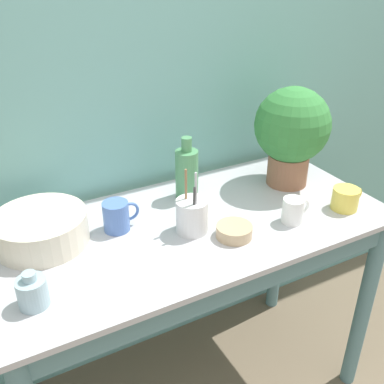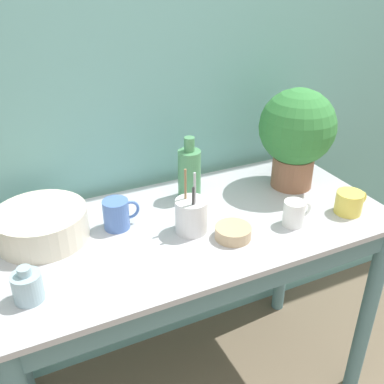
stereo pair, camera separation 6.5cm
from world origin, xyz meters
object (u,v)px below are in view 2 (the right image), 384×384
object	(u,v)px
bowl_wash_large	(42,225)
potted_plant	(297,132)
bowl_small_tan	(233,232)
bottle_tall	(189,173)
mug_blue	(117,214)
utensil_cup	(191,216)
mug_white	(294,213)
bottle_short	(28,286)
mug_yellow	(349,202)

from	to	relation	value
bowl_wash_large	potted_plant	bearing A→B (deg)	-2.53
bowl_small_tan	bottle_tall	bearing A→B (deg)	91.91
mug_blue	utensil_cup	bearing A→B (deg)	-30.50
mug_white	utensil_cup	bearing A→B (deg)	161.14
potted_plant	bottle_short	world-z (taller)	potted_plant
potted_plant	mug_white	size ratio (longest dim) A/B	3.63
mug_yellow	mug_blue	size ratio (longest dim) A/B	1.02
potted_plant	bottle_tall	world-z (taller)	potted_plant
bottle_short	mug_white	xyz separation A→B (m)	(0.85, 0.00, 0.00)
bottle_short	utensil_cup	size ratio (longest dim) A/B	0.47
mug_white	utensil_cup	size ratio (longest dim) A/B	0.48
potted_plant	bowl_small_tan	size ratio (longest dim) A/B	3.28
mug_white	bowl_wash_large	bearing A→B (deg)	160.23
bowl_small_tan	utensil_cup	distance (m)	0.14
mug_yellow	utensil_cup	size ratio (longest dim) A/B	0.57
bottle_tall	mug_yellow	world-z (taller)	bottle_tall
bottle_tall	mug_yellow	xyz separation A→B (m)	(0.45, -0.34, -0.06)
mug_white	mug_blue	xyz separation A→B (m)	(-0.54, 0.24, 0.01)
mug_blue	bowl_small_tan	bearing A→B (deg)	-34.76
utensil_cup	mug_yellow	bearing A→B (deg)	-13.43
mug_white	bowl_small_tan	bearing A→B (deg)	175.43
mug_yellow	bottle_tall	bearing A→B (deg)	142.98
bowl_wash_large	mug_white	size ratio (longest dim) A/B	2.75
mug_white	utensil_cup	world-z (taller)	utensil_cup
potted_plant	utensil_cup	size ratio (longest dim) A/B	1.73
mug_white	mug_blue	world-z (taller)	mug_blue
bowl_wash_large	mug_yellow	distance (m)	1.03
bowl_wash_large	utensil_cup	size ratio (longest dim) A/B	1.31
bottle_tall	utensil_cup	xyz separation A→B (m)	(-0.09, -0.21, -0.04)
bottle_tall	bowl_small_tan	bearing A→B (deg)	-88.09
potted_plant	mug_blue	world-z (taller)	potted_plant
mug_white	utensil_cup	xyz separation A→B (m)	(-0.33, 0.11, 0.01)
bowl_wash_large	utensil_cup	xyz separation A→B (m)	(0.44, -0.17, 0.01)
bottle_tall	mug_white	distance (m)	0.40
utensil_cup	potted_plant	bearing A→B (deg)	14.23
potted_plant	bowl_small_tan	world-z (taller)	potted_plant
potted_plant	mug_yellow	xyz separation A→B (m)	(0.06, -0.25, -0.18)
bottle_short	mug_white	distance (m)	0.85
mug_blue	utensil_cup	xyz separation A→B (m)	(0.21, -0.12, 0.01)
bottle_tall	bowl_wash_large	bearing A→B (deg)	-175.08
potted_plant	bottle_tall	distance (m)	0.42
bowl_wash_large	mug_blue	distance (m)	0.24
bowl_wash_large	bowl_small_tan	xyz separation A→B (m)	(0.55, -0.26, -0.03)
mug_yellow	bottle_short	bearing A→B (deg)	178.98
bottle_short	bottle_tall	bearing A→B (deg)	27.60
utensil_cup	bowl_small_tan	bearing A→B (deg)	-42.27
bottle_short	bowl_wash_large	bearing A→B (deg)	73.67
mug_blue	bowl_small_tan	distance (m)	0.38
mug_yellow	mug_blue	world-z (taller)	mug_blue
potted_plant	bowl_wash_large	xyz separation A→B (m)	(-0.93, 0.04, -0.17)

